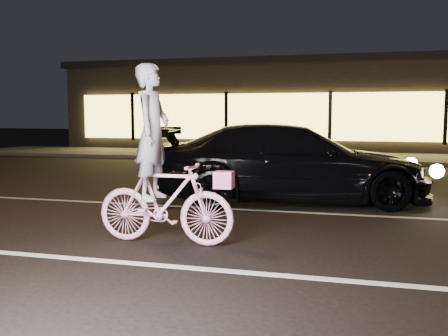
# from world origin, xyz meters

# --- Properties ---
(ground) EXTENTS (90.00, 90.00, 0.00)m
(ground) POSITION_xyz_m (0.00, 0.00, 0.00)
(ground) COLOR black
(ground) RESTS_ON ground
(lane_stripe_near) EXTENTS (60.00, 0.12, 0.01)m
(lane_stripe_near) POSITION_xyz_m (0.00, -1.50, 0.00)
(lane_stripe_near) COLOR silver
(lane_stripe_near) RESTS_ON ground
(lane_stripe_far) EXTENTS (60.00, 0.10, 0.01)m
(lane_stripe_far) POSITION_xyz_m (0.00, 2.00, 0.00)
(lane_stripe_far) COLOR gray
(lane_stripe_far) RESTS_ON ground
(sidewalk) EXTENTS (30.00, 4.00, 0.12)m
(sidewalk) POSITION_xyz_m (0.00, 13.00, 0.06)
(sidewalk) COLOR #383533
(sidewalk) RESTS_ON ground
(storefront) EXTENTS (25.40, 8.42, 4.20)m
(storefront) POSITION_xyz_m (0.00, 18.97, 2.15)
(storefront) COLOR black
(storefront) RESTS_ON ground
(cyclist) EXTENTS (1.88, 0.65, 2.37)m
(cyclist) POSITION_xyz_m (-1.39, -0.57, 0.84)
(cyclist) COLOR #E2308D
(cyclist) RESTS_ON ground
(sedan) EXTENTS (5.58, 3.22, 1.52)m
(sedan) POSITION_xyz_m (-0.12, 3.02, 0.76)
(sedan) COLOR black
(sedan) RESTS_ON ground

